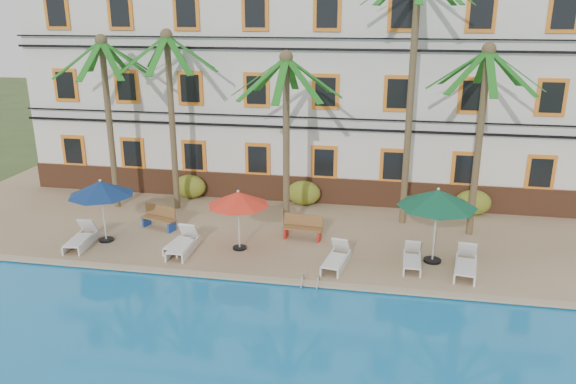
% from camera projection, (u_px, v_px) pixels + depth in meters
% --- Properties ---
extents(ground, '(100.00, 100.00, 0.00)m').
position_uv_depth(ground, '(255.00, 274.00, 19.12)').
color(ground, '#384C23').
rests_on(ground, ground).
extents(pool_deck, '(30.00, 12.00, 0.25)m').
position_uv_depth(pool_deck, '(282.00, 219.00, 23.75)').
color(pool_deck, tan).
rests_on(pool_deck, ground).
extents(pool_coping, '(30.00, 0.35, 0.06)m').
position_uv_depth(pool_coping, '(248.00, 278.00, 18.19)').
color(pool_coping, tan).
rests_on(pool_coping, pool_deck).
extents(hotel_building, '(25.40, 6.44, 10.22)m').
position_uv_depth(hotel_building, '(302.00, 79.00, 26.77)').
color(hotel_building, silver).
rests_on(hotel_building, pool_deck).
extents(palm_a, '(4.13, 4.13, 7.38)m').
position_uv_depth(palm_a, '(107.00, 99.00, 23.39)').
color(palm_a, brown).
rests_on(palm_a, pool_deck).
extents(palm_b, '(4.13, 4.13, 7.60)m').
position_uv_depth(palm_b, '(170.00, 97.00, 23.18)').
color(palm_b, brown).
rests_on(palm_b, pool_deck).
extents(palm_c, '(4.13, 4.13, 6.94)m').
position_uv_depth(palm_c, '(286.00, 117.00, 20.85)').
color(palm_c, brown).
rests_on(palm_c, pool_deck).
extents(palm_d, '(4.13, 4.13, 10.14)m').
position_uv_depth(palm_d, '(413.00, 65.00, 21.03)').
color(palm_d, brown).
rests_on(palm_d, pool_deck).
extents(palm_e, '(4.13, 4.13, 7.24)m').
position_uv_depth(palm_e, '(482.00, 115.00, 20.39)').
color(palm_e, brown).
rests_on(palm_e, pool_deck).
extents(shrub_left, '(1.50, 0.90, 1.10)m').
position_uv_depth(shrub_left, '(190.00, 186.00, 25.83)').
color(shrub_left, '#285E1A').
rests_on(shrub_left, pool_deck).
extents(shrub_mid, '(1.50, 0.90, 1.10)m').
position_uv_depth(shrub_mid, '(304.00, 193.00, 24.93)').
color(shrub_mid, '#285E1A').
rests_on(shrub_mid, pool_deck).
extents(shrub_right, '(1.50, 0.90, 1.10)m').
position_uv_depth(shrub_right, '(473.00, 202.00, 23.70)').
color(shrub_right, '#285E1A').
rests_on(shrub_right, pool_deck).
extents(umbrella_blue, '(2.43, 2.43, 2.43)m').
position_uv_depth(umbrella_blue, '(101.00, 189.00, 20.55)').
color(umbrella_blue, black).
rests_on(umbrella_blue, pool_deck).
extents(umbrella_red, '(2.25, 2.25, 2.26)m').
position_uv_depth(umbrella_red, '(238.00, 199.00, 19.89)').
color(umbrella_red, black).
rests_on(umbrella_red, pool_deck).
extents(umbrella_green, '(2.70, 2.70, 2.69)m').
position_uv_depth(umbrella_green, '(438.00, 199.00, 18.73)').
color(umbrella_green, black).
rests_on(umbrella_green, pool_deck).
extents(lounger_a, '(0.85, 1.89, 0.87)m').
position_uv_depth(lounger_a, '(81.00, 238.00, 20.71)').
color(lounger_a, silver).
rests_on(lounger_a, pool_deck).
extents(lounger_b, '(0.82, 1.76, 0.80)m').
position_uv_depth(lounger_b, '(181.00, 241.00, 20.48)').
color(lounger_b, silver).
rests_on(lounger_b, pool_deck).
extents(lounger_c, '(0.69, 1.89, 0.89)m').
position_uv_depth(lounger_c, '(183.00, 244.00, 20.16)').
color(lounger_c, silver).
rests_on(lounger_c, pool_deck).
extents(lounger_d, '(0.91, 1.87, 0.85)m').
position_uv_depth(lounger_d, '(336.00, 259.00, 19.04)').
color(lounger_d, silver).
rests_on(lounger_d, pool_deck).
extents(lounger_e, '(0.63, 1.67, 0.78)m').
position_uv_depth(lounger_e, '(412.00, 259.00, 19.04)').
color(lounger_e, silver).
rests_on(lounger_e, pool_deck).
extents(lounger_f, '(0.95, 1.98, 0.90)m').
position_uv_depth(lounger_f, '(466.00, 264.00, 18.56)').
color(lounger_f, silver).
rests_on(lounger_f, pool_deck).
extents(bench_left, '(1.57, 0.92, 0.93)m').
position_uv_depth(bench_left, '(160.00, 217.00, 22.27)').
color(bench_left, olive).
rests_on(bench_left, pool_deck).
extents(bench_right, '(1.54, 0.61, 0.93)m').
position_uv_depth(bench_right, '(303.00, 227.00, 21.28)').
color(bench_right, olive).
rests_on(bench_right, pool_deck).
extents(pool_ladder, '(0.54, 0.74, 0.74)m').
position_uv_depth(pool_ladder, '(310.00, 286.00, 17.76)').
color(pool_ladder, silver).
rests_on(pool_ladder, ground).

